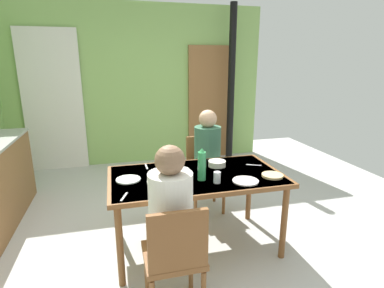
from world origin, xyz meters
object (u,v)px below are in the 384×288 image
chair_near_diner (175,255)px  chair_far_diner (204,168)px  water_bottle_green_near (179,175)px  dining_table (196,182)px  person_far_diner (208,148)px  water_bottle_green_far (202,165)px  person_near_diner (170,207)px  serving_bowl_center (217,164)px

chair_near_diner → chair_far_diner: (0.67, 1.57, 0.00)m
water_bottle_green_near → dining_table: bearing=52.8°
dining_table → person_far_diner: size_ratio=2.03×
chair_near_diner → water_bottle_green_far: water_bottle_green_far is taller
person_far_diner → water_bottle_green_near: size_ratio=2.76×
chair_near_diner → chair_far_diner: same height
chair_near_diner → person_near_diner: (0.00, 0.14, 0.28)m
chair_near_diner → chair_far_diner: size_ratio=1.00×
dining_table → serving_bowl_center: size_ratio=9.20×
chair_near_diner → serving_bowl_center: bearing=57.1°
water_bottle_green_near → person_far_diner: bearing=60.4°
serving_bowl_center → chair_far_diner: bearing=84.9°
chair_far_diner → water_bottle_green_far: (-0.30, -0.92, 0.38)m
dining_table → person_far_diner: (0.31, 0.65, 0.11)m
dining_table → chair_far_diner: (0.31, 0.79, -0.17)m
dining_table → water_bottle_green_far: (0.01, -0.13, 0.20)m
chair_near_diner → water_bottle_green_near: size_ratio=3.12×
dining_table → chair_near_diner: size_ratio=1.80×
chair_far_diner → serving_bowl_center: (-0.06, -0.61, 0.27)m
serving_bowl_center → water_bottle_green_far: bearing=-129.1°
person_far_diner → serving_bowl_center: (-0.06, -0.48, -0.02)m
person_near_diner → dining_table: bearing=61.0°
chair_far_diner → person_near_diner: size_ratio=1.13×
chair_near_diner → water_bottle_green_far: 0.84m
chair_near_diner → chair_far_diner: bearing=66.8°
dining_table → person_near_diner: 0.75m
person_near_diner → person_far_diner: size_ratio=1.00×
chair_far_diner → serving_bowl_center: bearing=84.9°
serving_bowl_center → dining_table: bearing=-146.5°
chair_far_diner → water_bottle_green_near: water_bottle_green_near is taller
dining_table → chair_near_diner: chair_near_diner is taller
chair_near_diner → person_near_diner: person_near_diner is taller
person_far_diner → serving_bowl_center: bearing=83.4°
dining_table → person_near_diner: bearing=-119.0°
person_far_diner → person_near_diner: bearing=62.6°
dining_table → serving_bowl_center: 0.33m
dining_table → chair_far_diner: 0.86m
dining_table → person_far_diner: bearing=64.2°
water_bottle_green_near → water_bottle_green_far: (0.24, 0.16, 0.00)m
dining_table → chair_far_diner: bearing=68.2°
water_bottle_green_far → serving_bowl_center: bearing=50.9°
water_bottle_green_far → person_far_diner: bearing=69.0°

